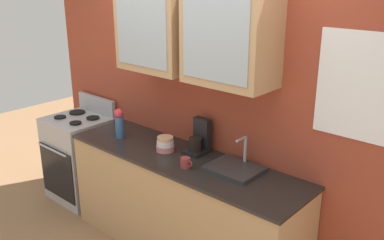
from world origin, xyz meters
TOP-DOWN VIEW (x-y plane):
  - back_wall_unit at (0.00, 0.30)m, footprint 4.00×0.47m
  - counter at (0.00, 0.00)m, footprint 2.22×0.62m
  - stove_range at (-1.49, 0.00)m, footprint 0.62×0.61m
  - sink_faucet at (0.47, 0.10)m, footprint 0.40×0.33m
  - bowl_stack at (-0.20, 0.01)m, footprint 0.15×0.15m
  - vase at (-0.73, -0.04)m, footprint 0.09×0.09m
  - cup_near_sink at (0.16, -0.12)m, footprint 0.11×0.08m
  - coffee_maker at (0.03, 0.19)m, footprint 0.17×0.20m

SIDE VIEW (x-z plane):
  - counter at x=0.00m, z-range 0.00..0.90m
  - stove_range at x=-1.49m, z-range -0.08..1.00m
  - sink_faucet at x=0.47m, z-range 0.80..1.05m
  - cup_near_sink at x=0.16m, z-range 0.90..0.99m
  - bowl_stack at x=-0.20m, z-range 0.90..1.03m
  - coffee_maker at x=0.03m, z-range 0.87..1.16m
  - vase at x=-0.73m, z-range 0.91..1.19m
  - back_wall_unit at x=0.00m, z-range 0.15..2.94m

